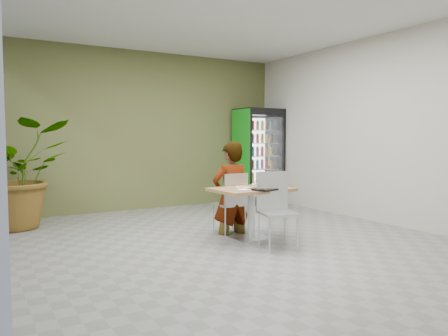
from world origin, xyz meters
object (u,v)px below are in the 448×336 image
(dining_table, at_px, (251,203))
(potted_plant, at_px, (17,174))
(seated_woman, at_px, (231,198))
(cafeteria_tray, at_px, (267,189))
(beverage_fridge, at_px, (258,156))
(soda_cup, at_px, (265,180))
(chair_near, at_px, (275,203))
(chair_far, at_px, (233,198))

(dining_table, relative_size, potted_plant, 0.63)
(seated_woman, relative_size, cafeteria_tray, 4.08)
(dining_table, height_order, cafeteria_tray, cafeteria_tray)
(cafeteria_tray, relative_size, beverage_fridge, 0.20)
(beverage_fridge, bearing_deg, soda_cup, -123.82)
(cafeteria_tray, relative_size, potted_plant, 0.24)
(seated_woman, bearing_deg, cafeteria_tray, 93.46)
(seated_woman, xyz_separation_m, soda_cup, (0.28, -0.49, 0.29))
(soda_cup, bearing_deg, seated_woman, 119.45)
(cafeteria_tray, bearing_deg, beverage_fridge, 56.96)
(chair_near, xyz_separation_m, cafeteria_tray, (-0.00, 0.19, 0.17))
(seated_woman, relative_size, potted_plant, 0.97)
(chair_near, xyz_separation_m, seated_woman, (-0.07, 1.02, -0.04))
(chair_far, distance_m, potted_plant, 3.50)
(cafeteria_tray, distance_m, beverage_fridge, 3.86)
(chair_far, relative_size, beverage_fridge, 0.44)
(chair_far, relative_size, soda_cup, 5.10)
(chair_near, height_order, cafeteria_tray, chair_near)
(beverage_fridge, relative_size, potted_plant, 1.19)
(cafeteria_tray, xyz_separation_m, potted_plant, (-2.83, 2.89, 0.12))
(chair_far, height_order, cafeteria_tray, chair_far)
(seated_woman, distance_m, potted_plant, 3.47)
(beverage_fridge, bearing_deg, chair_far, -132.22)
(beverage_fridge, bearing_deg, cafeteria_tray, -123.72)
(seated_woman, xyz_separation_m, beverage_fridge, (2.16, 2.39, 0.50))
(dining_table, distance_m, seated_woman, 0.55)
(soda_cup, bearing_deg, beverage_fridge, 56.86)
(chair_far, relative_size, potted_plant, 0.53)
(dining_table, xyz_separation_m, soda_cup, (0.27, 0.06, 0.30))
(beverage_fridge, bearing_deg, seated_woman, -132.80)
(dining_table, distance_m, beverage_fridge, 3.68)
(soda_cup, relative_size, beverage_fridge, 0.09)
(beverage_fridge, bearing_deg, dining_table, -126.89)
(chair_near, bearing_deg, chair_far, 108.42)
(dining_table, distance_m, soda_cup, 0.41)
(chair_far, xyz_separation_m, soda_cup, (0.28, -0.45, 0.30))
(soda_cup, bearing_deg, chair_near, -111.72)
(cafeteria_tray, bearing_deg, seated_woman, 94.50)
(soda_cup, bearing_deg, cafeteria_tray, -122.15)
(seated_woman, bearing_deg, chair_far, 91.10)
(dining_table, relative_size, cafeteria_tray, 2.66)
(cafeteria_tray, xyz_separation_m, beverage_fridge, (2.10, 3.23, 0.28))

